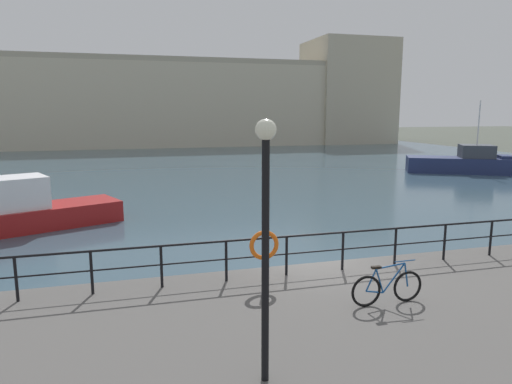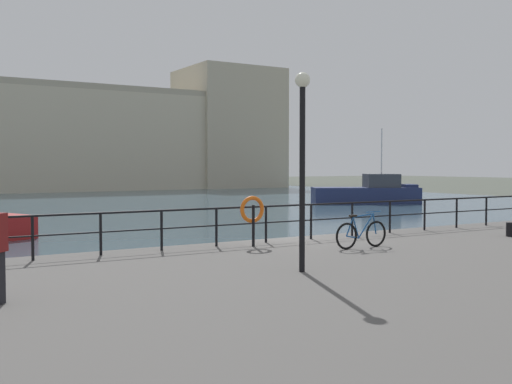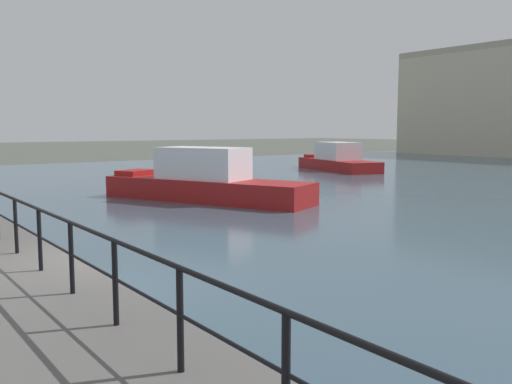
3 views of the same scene
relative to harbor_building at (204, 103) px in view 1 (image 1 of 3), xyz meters
The scene contains 8 objects.
ground_plane 58.28m from the harbor_building, 96.01° to the right, with size 240.00×240.00×0.00m, color #4C5147.
water_basin 28.78m from the harbor_building, 102.46° to the right, with size 80.00×60.00×0.01m, color #385160.
harbor_building is the anchor object (origin of this frame).
moored_green_narrowboat 40.78m from the harbor_building, 67.84° to the right, with size 8.46×6.26×5.85m.
quay_railing 58.85m from the harbor_building, 95.58° to the right, with size 22.70×0.07×1.08m.
parked_bicycle 61.24m from the harbor_building, 95.42° to the right, with size 1.77×0.09×0.98m.
life_ring_stand 59.62m from the harbor_building, 97.82° to the right, with size 0.75×0.16×1.40m.
quay_lamp_post 63.62m from the harbor_building, 98.36° to the right, with size 0.32×0.32×4.17m.
Camera 1 is at (-5.14, -11.81, 4.99)m, focal length 32.50 mm.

